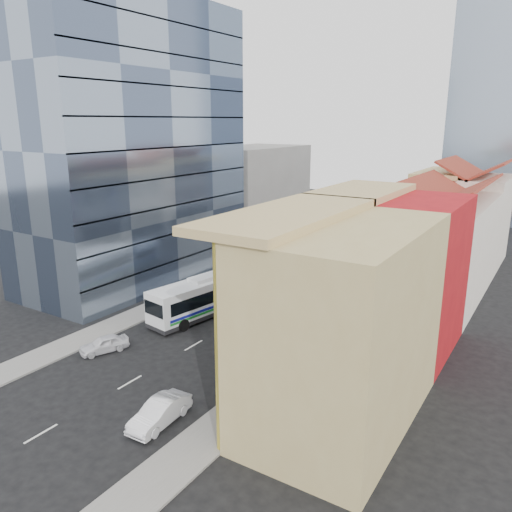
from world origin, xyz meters
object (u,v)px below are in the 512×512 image
Objects in this scene: bus_left_far at (253,283)px; sedan_right at (160,412)px; bus_left_near at (206,295)px; bus_right at (264,307)px; sedan_left at (104,344)px; office_tower at (132,146)px; shophouse_tan at (344,326)px.

bus_left_far is 22.87m from sedan_right.
bus_left_near is 1.20× the size of bus_right.
sedan_left is (-7.80, -11.46, -0.96)m from bus_right.
bus_left_near is at bearing 166.57° from bus_right.
bus_right is (5.78, 0.96, -0.33)m from bus_left_near.
office_tower reaches higher than sedan_right.
bus_left_near reaches higher than sedan_right.
office_tower reaches higher than bus_right.
bus_left_near is at bearing 115.73° from sedan_right.
sedan_right reaches higher than sedan_left.
bus_right is at bearing 18.97° from bus_left_near.
shophouse_tan reaches higher than sedan_right.
bus_left_far is (-16.02, 15.19, -4.45)m from shophouse_tan.
bus_left_near is at bearing 152.72° from shophouse_tan.
sedan_left is (-19.24, -1.63, -5.35)m from shophouse_tan.
bus_right is at bearing 79.44° from sedan_left.
bus_left_near reaches higher than sedan_left.
shophouse_tan reaches higher than bus_right.
bus_left_near is 17.56m from sedan_right.
office_tower is at bearing -168.45° from bus_left_far.
bus_right is (-11.44, 9.83, -4.40)m from shophouse_tan.
shophouse_tan is at bearing 28.52° from sedan_left.
shophouse_tan is 19.79m from bus_left_near.
shophouse_tan is 35.19m from office_tower.
bus_left_far is at bearing 105.49° from sedan_right.
bus_left_near is at bearing -93.67° from bus_left_far.
bus_left_far is (1.19, 6.31, -0.38)m from bus_left_near.
bus_left_far is 2.15× the size of sedan_right.
sedan_left is (11.76, -15.63, -14.35)m from office_tower.
shophouse_tan reaches higher than bus_left_far.
sedan_left is (-3.22, -16.81, -0.90)m from bus_left_far.
bus_right reaches higher than bus_left_far.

